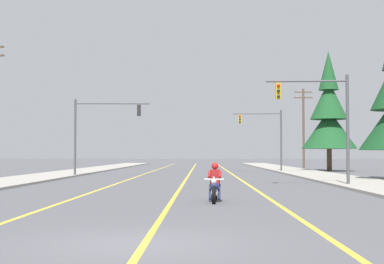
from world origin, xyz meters
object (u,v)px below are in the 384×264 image
traffic_signal_near_left (98,124)px  traffic_signal_mid_right (267,131)px  conifer_tree_right_verge_far (329,116)px  traffic_signal_near_right (324,113)px  motorcycle_with_rider (215,186)px  utility_pole_right_far (303,126)px

traffic_signal_near_left → traffic_signal_mid_right: same height
conifer_tree_right_verge_far → traffic_signal_mid_right: bearing=-159.8°
traffic_signal_near_right → traffic_signal_near_left: bearing=137.9°
motorcycle_with_rider → utility_pole_right_far: bearing=75.9°
traffic_signal_near_right → utility_pole_right_far: bearing=81.6°
traffic_signal_near_left → traffic_signal_mid_right: bearing=37.8°
traffic_signal_near_left → conifer_tree_right_verge_far: 25.89m
motorcycle_with_rider → traffic_signal_near_left: traffic_signal_near_left is taller
motorcycle_with_rider → traffic_signal_near_right: size_ratio=0.35×
traffic_signal_near_left → conifer_tree_right_verge_far: (21.67, 14.07, 1.61)m
utility_pole_right_far → motorcycle_with_rider: bearing=-104.1°
motorcycle_with_rider → traffic_signal_near_left: bearing=110.2°
traffic_signal_near_left → traffic_signal_mid_right: 18.87m
motorcycle_with_rider → traffic_signal_near_left: 25.91m
motorcycle_with_rider → utility_pole_right_far: size_ratio=0.23×
motorcycle_with_rider → utility_pole_right_far: (11.50, 45.65, 4.54)m
utility_pole_right_far → traffic_signal_mid_right: bearing=-118.6°
conifer_tree_right_verge_far → traffic_signal_near_right: bearing=-103.2°
traffic_signal_mid_right → motorcycle_with_rider: bearing=-99.6°
traffic_signal_near_left → utility_pole_right_far: utility_pole_right_far is taller
traffic_signal_near_left → utility_pole_right_far: (20.36, 21.56, 0.96)m
utility_pole_right_far → conifer_tree_right_verge_far: conifer_tree_right_verge_far is taller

